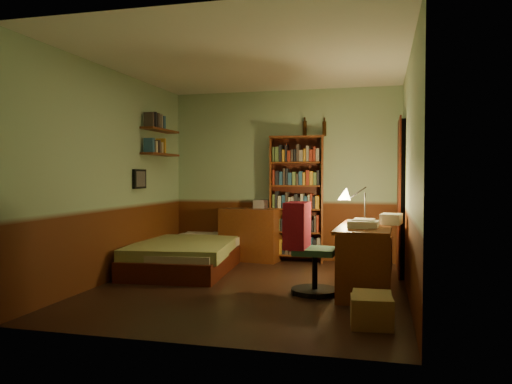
% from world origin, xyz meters
% --- Properties ---
extents(floor, '(3.50, 4.00, 0.02)m').
position_xyz_m(floor, '(0.00, 0.00, -0.01)').
color(floor, black).
rests_on(floor, ground).
extents(ceiling, '(3.50, 4.00, 0.02)m').
position_xyz_m(ceiling, '(0.00, 0.00, 2.61)').
color(ceiling, silver).
rests_on(ceiling, wall_back).
extents(wall_back, '(3.50, 0.02, 2.60)m').
position_xyz_m(wall_back, '(0.00, 2.01, 1.30)').
color(wall_back, '#90AE88').
rests_on(wall_back, ground).
extents(wall_left, '(0.02, 4.00, 2.60)m').
position_xyz_m(wall_left, '(-1.76, 0.00, 1.30)').
color(wall_left, '#90AE88').
rests_on(wall_left, ground).
extents(wall_right, '(0.02, 4.00, 2.60)m').
position_xyz_m(wall_right, '(1.76, 0.00, 1.30)').
color(wall_right, '#90AE88').
rests_on(wall_right, ground).
extents(wall_front, '(3.50, 0.02, 2.60)m').
position_xyz_m(wall_front, '(0.00, -2.01, 1.30)').
color(wall_front, '#90AE88').
rests_on(wall_front, ground).
extents(doorway, '(0.06, 0.90, 2.00)m').
position_xyz_m(doorway, '(1.72, 1.30, 1.00)').
color(doorway, black).
rests_on(doorway, ground).
extents(door_trim, '(0.02, 0.98, 2.08)m').
position_xyz_m(door_trim, '(1.69, 1.30, 1.00)').
color(door_trim, '#3C1309').
rests_on(door_trim, ground).
extents(bed, '(1.38, 2.34, 0.67)m').
position_xyz_m(bed, '(-1.15, 0.97, 0.33)').
color(bed, '#677F49').
rests_on(bed, ground).
extents(dresser, '(0.94, 0.55, 0.79)m').
position_xyz_m(dresser, '(-0.47, 1.76, 0.40)').
color(dresser, '#5A2811').
rests_on(dresser, ground).
extents(mini_stereo, '(0.27, 0.23, 0.13)m').
position_xyz_m(mini_stereo, '(-0.34, 1.89, 0.86)').
color(mini_stereo, '#B2B2B7').
rests_on(mini_stereo, dresser).
extents(bookshelf, '(0.83, 0.35, 1.89)m').
position_xyz_m(bookshelf, '(0.22, 1.85, 0.94)').
color(bookshelf, '#5A2811').
rests_on(bookshelf, ground).
extents(bottle_left, '(0.08, 0.08, 0.23)m').
position_xyz_m(bottle_left, '(0.32, 1.96, 2.00)').
color(bottle_left, black).
rests_on(bottle_left, bookshelf).
extents(bottle_right, '(0.06, 0.06, 0.22)m').
position_xyz_m(bottle_right, '(0.62, 1.96, 1.99)').
color(bottle_right, black).
rests_on(bottle_right, bookshelf).
extents(desk, '(0.62, 1.40, 0.74)m').
position_xyz_m(desk, '(1.29, 0.13, 0.37)').
color(desk, '#5A2811').
rests_on(desk, ground).
extents(paper_stack, '(0.27, 0.33, 0.12)m').
position_xyz_m(paper_stack, '(1.58, 0.37, 0.80)').
color(paper_stack, silver).
rests_on(paper_stack, desk).
extents(desk_lamp, '(0.21, 0.21, 0.67)m').
position_xyz_m(desk_lamp, '(1.27, 0.70, 1.07)').
color(desk_lamp, black).
rests_on(desk_lamp, desk).
extents(office_chair, '(0.57, 0.51, 1.11)m').
position_xyz_m(office_chair, '(0.76, -0.13, 0.55)').
color(office_chair, '#2D553F').
rests_on(office_chair, ground).
extents(red_jacket, '(0.39, 0.49, 0.51)m').
position_xyz_m(red_jacket, '(0.71, 0.00, 1.36)').
color(red_jacket, '#B51730').
rests_on(red_jacket, office_chair).
extents(wall_shelf_lower, '(0.20, 0.90, 0.03)m').
position_xyz_m(wall_shelf_lower, '(-1.64, 1.10, 1.60)').
color(wall_shelf_lower, '#5A2811').
rests_on(wall_shelf_lower, wall_left).
extents(wall_shelf_upper, '(0.20, 0.90, 0.03)m').
position_xyz_m(wall_shelf_upper, '(-1.64, 1.10, 1.95)').
color(wall_shelf_upper, '#5A2811').
rests_on(wall_shelf_upper, wall_left).
extents(framed_picture, '(0.04, 0.32, 0.26)m').
position_xyz_m(framed_picture, '(-1.72, 0.60, 1.25)').
color(framed_picture, black).
rests_on(framed_picture, wall_left).
extents(cardboard_box_a, '(0.38, 0.31, 0.26)m').
position_xyz_m(cardboard_box_a, '(1.40, -1.22, 0.13)').
color(cardboard_box_a, '#9C8751').
rests_on(cardboard_box_a, ground).
extents(cardboard_box_b, '(0.35, 0.29, 0.24)m').
position_xyz_m(cardboard_box_b, '(1.39, -0.95, 0.12)').
color(cardboard_box_b, '#9C8751').
rests_on(cardboard_box_b, ground).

